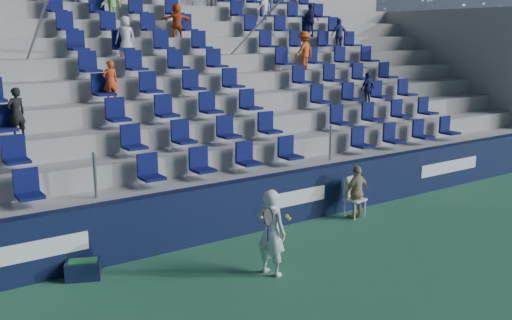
% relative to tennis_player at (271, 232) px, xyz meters
% --- Properties ---
extents(ground, '(70.00, 70.00, 0.00)m').
position_rel_tennis_player_xyz_m(ground, '(0.70, -1.00, -0.81)').
color(ground, '#2E6C49').
rests_on(ground, ground).
extents(sponsor_wall, '(24.00, 0.32, 1.20)m').
position_rel_tennis_player_xyz_m(sponsor_wall, '(0.70, 2.15, -0.21)').
color(sponsor_wall, '#0E1636').
rests_on(sponsor_wall, ground).
extents(grandstand, '(24.00, 8.17, 6.63)m').
position_rel_tennis_player_xyz_m(grandstand, '(0.70, 7.25, 1.33)').
color(grandstand, '#9A9995').
rests_on(grandstand, ground).
extents(tennis_player, '(0.69, 0.68, 1.61)m').
position_rel_tennis_player_xyz_m(tennis_player, '(0.00, 0.00, 0.00)').
color(tennis_player, silver).
rests_on(tennis_player, ground).
extents(line_judge_chair, '(0.49, 0.51, 0.97)m').
position_rel_tennis_player_xyz_m(line_judge_chair, '(3.60, 1.65, -0.25)').
color(line_judge_chair, white).
rests_on(line_judge_chair, ground).
extents(line_judge, '(0.77, 0.36, 1.29)m').
position_rel_tennis_player_xyz_m(line_judge, '(3.60, 1.50, -0.16)').
color(line_judge, tan).
rests_on(line_judge, ground).
extents(ball_bin, '(0.71, 0.60, 0.34)m').
position_rel_tennis_player_xyz_m(ball_bin, '(-2.90, 1.75, -0.62)').
color(ball_bin, '#0F1A37').
rests_on(ball_bin, ground).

